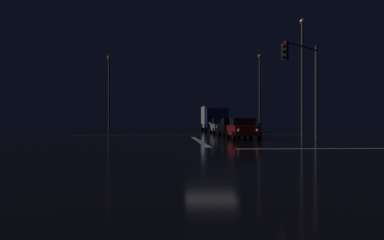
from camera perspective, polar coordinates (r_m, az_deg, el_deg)
name	(u,v)px	position (r m, az deg, el deg)	size (l,w,h in m)	color
ground	(211,150)	(21.08, 2.58, -4.04)	(120.00, 120.00, 0.10)	black
stop_line_north	(199,141)	(28.86, 0.95, -2.83)	(0.35, 13.37, 0.01)	white
centre_line_ns	(190,135)	(40.43, -0.30, -2.01)	(22.00, 0.15, 0.01)	yellow
crosswalk_bar_east	(368,148)	(23.28, 22.42, -3.53)	(13.37, 0.40, 0.01)	white
sedan_red	(243,129)	(31.58, 6.78, -1.14)	(2.02, 4.33, 1.57)	maroon
sedan_black	(232,127)	(37.71, 5.32, -0.95)	(2.02, 4.33, 1.57)	black
sedan_silver	(221,126)	(44.04, 3.88, -0.80)	(2.02, 4.33, 1.57)	#B7B7BC
box_truck	(214,118)	(51.62, 2.90, 0.33)	(2.68, 8.28, 3.08)	navy
traffic_signal_ne	(304,73)	(29.48, 14.75, 6.08)	(3.41, 3.41, 6.59)	#4C4C51
streetlamp_right_far	(260,87)	(51.70, 9.04, 4.35)	(0.44, 0.44, 9.29)	#424247
streetlamp_right_near	(302,69)	(36.34, 14.53, 6.56)	(0.44, 0.44, 9.75)	#424247
streetlamp_left_far	(109,88)	(50.92, -11.04, 4.22)	(0.44, 0.44, 8.95)	#424247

